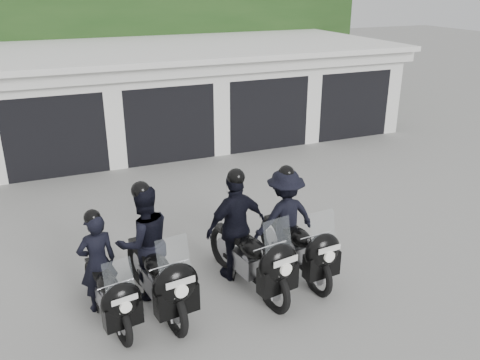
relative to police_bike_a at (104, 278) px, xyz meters
name	(u,v)px	position (x,y,z in m)	size (l,w,h in m)	color
ground	(247,246)	(2.93, 1.25, -0.71)	(80.00, 80.00, 0.00)	gray
garage_block	(148,96)	(2.93, 9.31, 0.71)	(16.40, 6.80, 2.96)	silver
background_vegetation	(127,38)	(3.30, 14.17, 2.06)	(20.00, 3.90, 5.80)	#1D3C16
police_bike_a	(104,278)	(0.00, 0.00, 0.00)	(0.82, 2.05, 1.80)	black
police_bike_b	(150,253)	(0.76, 0.17, 0.17)	(1.06, 2.41, 2.10)	black
police_bike_c	(242,236)	(2.35, 0.12, 0.18)	(1.24, 2.41, 2.11)	black
police_bike_d	(290,226)	(3.31, 0.22, 0.14)	(1.24, 2.30, 2.00)	black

